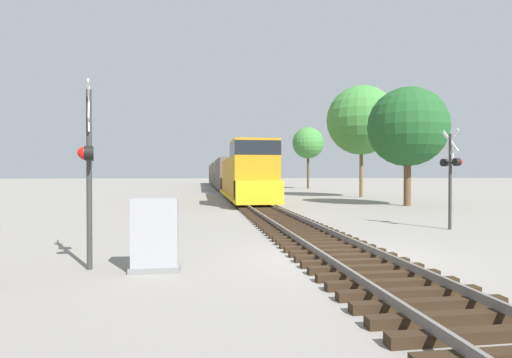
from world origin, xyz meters
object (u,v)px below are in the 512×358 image
crossing_signal_near (88,161)px  tree_far_right (408,127)px  freight_train (224,175)px  tree_mid_background (361,120)px  crossing_signal_far (451,169)px  relay_cabinet (155,235)px  tree_deep_background (308,143)px

crossing_signal_near → tree_far_right: 23.01m
freight_train → tree_mid_background: tree_mid_background is taller
crossing_signal_near → crossing_signal_far: crossing_signal_near is taller
crossing_signal_near → tree_mid_background: 31.52m
freight_train → relay_cabinet: bearing=-95.2°
relay_cabinet → tree_far_right: 22.52m
crossing_signal_near → relay_cabinet: size_ratio=2.60×
crossing_signal_near → crossing_signal_far: bearing=98.2°
freight_train → crossing_signal_near: freight_train is taller
tree_far_right → tree_mid_background: size_ratio=0.77×
crossing_signal_far → tree_deep_background: 44.07m
freight_train → tree_deep_background: bearing=-5.5°
relay_cabinet → crossing_signal_near: bearing=165.3°
tree_mid_background → tree_deep_background: (1.13, 22.34, -0.36)m
tree_far_right → tree_deep_background: (2.09, 32.35, 1.45)m
freight_train → relay_cabinet: freight_train is taller
tree_far_right → tree_mid_background: tree_mid_background is taller
crossing_signal_near → tree_deep_background: 51.83m
tree_far_right → crossing_signal_near: bearing=-135.9°
crossing_signal_near → relay_cabinet: crossing_signal_near is taller
freight_train → relay_cabinet: (-4.56, -49.81, -1.27)m
crossing_signal_far → tree_deep_background: tree_deep_background is taller
crossing_signal_far → tree_mid_background: 22.21m
tree_mid_background → crossing_signal_near: bearing=-123.8°
relay_cabinet → tree_deep_background: tree_deep_background is taller
tree_mid_background → crossing_signal_far: bearing=-104.0°
relay_cabinet → tree_deep_background: size_ratio=0.18×
crossing_signal_near → tree_deep_background: size_ratio=0.46×
relay_cabinet → tree_deep_background: 51.85m
crossing_signal_near → tree_mid_background: (17.36, 25.89, 4.71)m
relay_cabinet → tree_deep_background: bearing=70.7°
freight_train → crossing_signal_far: size_ratio=18.28×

